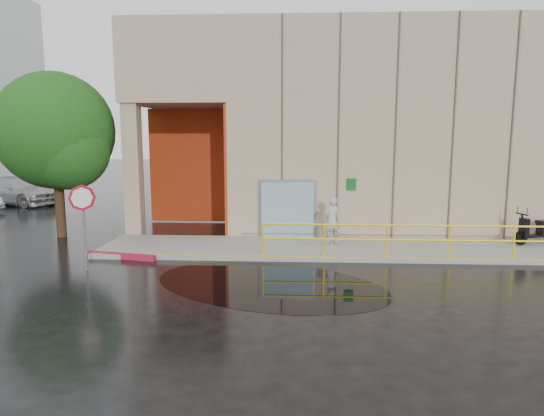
{
  "coord_description": "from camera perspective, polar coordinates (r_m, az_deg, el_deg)",
  "views": [
    {
      "loc": [
        0.54,
        -11.47,
        3.94
      ],
      "look_at": [
        -0.21,
        3.0,
        1.67
      ],
      "focal_mm": 32.0,
      "sensor_mm": 36.0,
      "label": 1
    }
  ],
  "objects": [
    {
      "name": "person",
      "position": [
        16.79,
        7.05,
        -1.42
      ],
      "size": [
        0.69,
        0.57,
        1.61
      ],
      "primitive_type": "imported",
      "rotation": [
        0.0,
        0.0,
        3.5
      ],
      "color": "#ACABB0",
      "rests_on": "sidewalk"
    },
    {
      "name": "building",
      "position": [
        22.92,
        14.63,
        9.26
      ],
      "size": [
        20.0,
        10.17,
        8.0
      ],
      "color": "tan",
      "rests_on": "ground"
    },
    {
      "name": "stop_sign",
      "position": [
        14.69,
        -21.35,
        -0.01
      ],
      "size": [
        0.64,
        0.45,
        2.49
      ],
      "rotation": [
        0.0,
        0.0,
        0.2
      ],
      "color": "slate",
      "rests_on": "ground"
    },
    {
      "name": "ground",
      "position": [
        12.14,
        0.25,
        -10.05
      ],
      "size": [
        120.0,
        120.0,
        0.0
      ],
      "primitive_type": "plane",
      "color": "black",
      "rests_on": "ground"
    },
    {
      "name": "car_c",
      "position": [
        30.29,
        -27.95,
        1.81
      ],
      "size": [
        5.63,
        3.65,
        1.52
      ],
      "primitive_type": "imported",
      "rotation": [
        0.0,
        0.0,
        1.25
      ],
      "color": "#9C9FA3",
      "rests_on": "ground"
    },
    {
      "name": "puddle",
      "position": [
        12.84,
        -0.36,
        -8.97
      ],
      "size": [
        7.36,
        5.96,
        0.01
      ],
      "primitive_type": "cube",
      "rotation": [
        0.0,
        0.0,
        -0.37
      ],
      "color": "black",
      "rests_on": "ground"
    },
    {
      "name": "sidewalk",
      "position": [
        16.79,
        14.81,
        -4.72
      ],
      "size": [
        20.0,
        3.0,
        0.15
      ],
      "primitive_type": "cube",
      "color": "gray",
      "rests_on": "ground"
    },
    {
      "name": "guardrail",
      "position": [
        15.43,
        16.83,
        -3.7
      ],
      "size": [
        9.56,
        0.06,
        1.03
      ],
      "color": "yellow",
      "rests_on": "sidewalk"
    },
    {
      "name": "red_curb",
      "position": [
        16.06,
        -17.4,
        -5.4
      ],
      "size": [
        2.39,
        0.67,
        0.18
      ],
      "primitive_type": "cube",
      "rotation": [
        0.0,
        0.0,
        -0.21
      ],
      "color": "maroon",
      "rests_on": "ground"
    },
    {
      "name": "scooter",
      "position": [
        18.86,
        28.76,
        -1.49
      ],
      "size": [
        1.74,
        1.02,
        1.31
      ],
      "rotation": [
        0.0,
        0.0,
        0.31
      ],
      "color": "black",
      "rests_on": "sidewalk"
    },
    {
      "name": "tree_near",
      "position": [
        19.69,
        -23.85,
        7.81
      ],
      "size": [
        4.31,
        4.31,
        6.15
      ],
      "rotation": [
        0.0,
        0.0,
        0.14
      ],
      "color": "black",
      "rests_on": "ground"
    }
  ]
}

